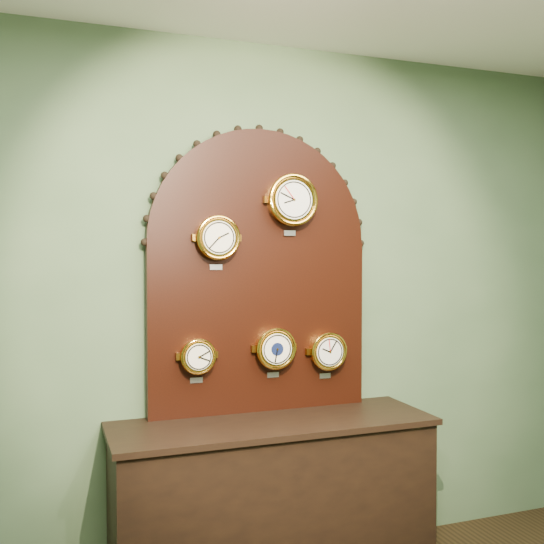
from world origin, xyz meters
name	(u,v)px	position (x,y,z in m)	size (l,w,h in m)	color
wall_back	(256,304)	(0.00, 2.50, 1.40)	(4.00, 4.00, 0.00)	#4B6545
shop_counter	(273,504)	(0.00, 2.23, 0.40)	(1.60, 0.50, 0.80)	black
display_board	(259,262)	(0.00, 2.45, 1.63)	(1.26, 0.06, 1.53)	black
roman_clock	(218,238)	(-0.25, 2.38, 1.75)	(0.23, 0.08, 0.28)	gold
arabic_clock	(292,200)	(0.16, 2.38, 1.96)	(0.28, 0.08, 0.33)	gold
hygrometer	(198,356)	(-0.35, 2.38, 1.15)	(0.18, 0.08, 0.24)	gold
barometer	(275,348)	(0.07, 2.38, 1.17)	(0.22, 0.08, 0.27)	gold
tide_clock	(328,351)	(0.37, 2.38, 1.14)	(0.21, 0.08, 0.26)	gold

